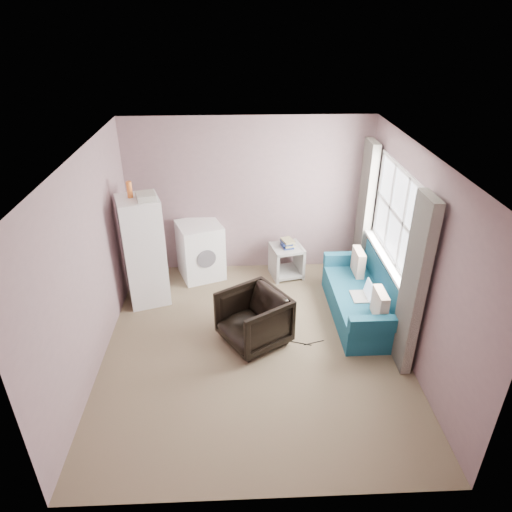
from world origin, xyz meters
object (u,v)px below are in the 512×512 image
(washing_machine, at_px, (200,249))
(sofa, at_px, (366,298))
(fridge, at_px, (144,250))
(side_table, at_px, (287,259))
(armchair, at_px, (254,317))

(washing_machine, distance_m, sofa, 2.69)
(fridge, xyz_separation_m, sofa, (3.12, -0.57, -0.53))
(fridge, relative_size, side_table, 2.83)
(armchair, xyz_separation_m, fridge, (-1.52, 1.06, 0.43))
(side_table, bearing_deg, washing_machine, 176.84)
(side_table, xyz_separation_m, sofa, (1.00, -1.17, -0.02))
(washing_machine, bearing_deg, fridge, -158.02)
(fridge, xyz_separation_m, side_table, (2.12, 0.60, -0.52))
(washing_machine, xyz_separation_m, side_table, (1.38, -0.08, -0.17))
(side_table, bearing_deg, armchair, -109.80)
(washing_machine, bearing_deg, armchair, -85.95)
(fridge, distance_m, sofa, 3.21)
(fridge, relative_size, sofa, 1.03)
(armchair, height_order, washing_machine, washing_machine)
(sofa, bearing_deg, fridge, 169.26)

